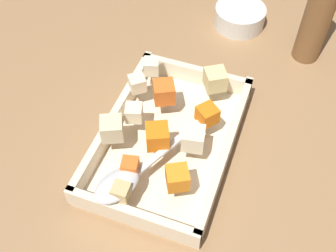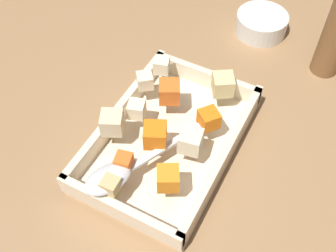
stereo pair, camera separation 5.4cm
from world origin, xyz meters
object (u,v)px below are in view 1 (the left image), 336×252
(serving_spoon, at_px, (125,180))
(small_prep_bowl, at_px, (240,17))
(pepper_mill, at_px, (321,7))
(baking_dish, at_px, (168,143))

(serving_spoon, distance_m, small_prep_bowl, 0.47)
(pepper_mill, bearing_deg, serving_spoon, -26.08)
(baking_dish, relative_size, pepper_mill, 1.24)
(serving_spoon, bearing_deg, pepper_mill, -0.58)
(baking_dish, distance_m, pepper_mill, 0.36)
(small_prep_bowl, bearing_deg, pepper_mill, 71.81)
(baking_dish, distance_m, serving_spoon, 0.12)
(baking_dish, bearing_deg, serving_spoon, -12.70)
(baking_dish, relative_size, small_prep_bowl, 2.92)
(serving_spoon, bearing_deg, baking_dish, 12.80)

